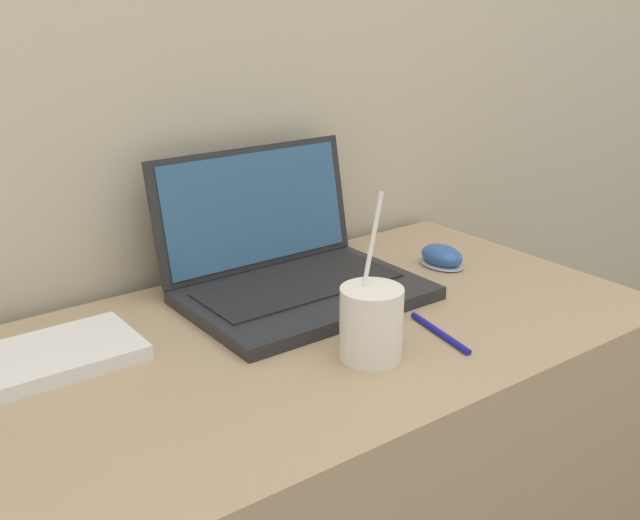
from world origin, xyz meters
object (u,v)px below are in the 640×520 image
Objects in this scene: drink_cup at (371,321)px; computer_mouse at (442,257)px; pen at (440,333)px; laptop at (289,266)px.

drink_cup is 2.52× the size of computer_mouse.
computer_mouse is at bearing 44.12° from pen.
pen is (0.12, -0.01, -0.05)m from drink_cup.
laptop is 4.12× the size of computer_mouse.
laptop is at bearing 168.16° from computer_mouse.
laptop is 0.27m from pen.
computer_mouse is at bearing -11.84° from laptop.
drink_cup reaches higher than laptop.
laptop is 1.63× the size of drink_cup.
computer_mouse is (0.32, 0.19, -0.04)m from drink_cup.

